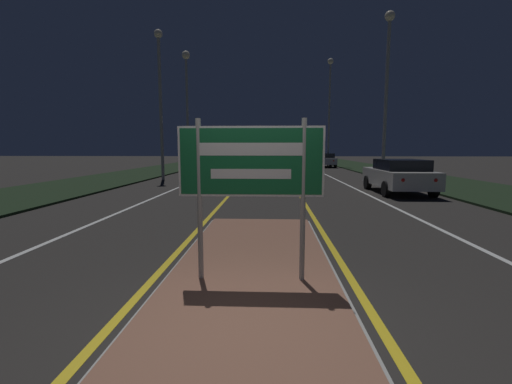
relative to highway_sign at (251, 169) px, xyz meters
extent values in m
plane|color=#282623|center=(0.00, -1.20, -1.60)|extent=(160.00, 160.00, 0.00)
cube|color=#999993|center=(0.00, 0.00, -1.58)|extent=(2.47, 8.08, 0.05)
cube|color=brown|center=(0.00, 0.00, -1.55)|extent=(2.35, 7.96, 0.10)
cube|color=black|center=(-9.50, 18.80, -1.56)|extent=(5.00, 100.00, 0.08)
cube|color=black|center=(9.50, 18.80, -1.56)|extent=(5.00, 100.00, 0.08)
cube|color=gold|center=(-1.42, 23.80, -1.60)|extent=(0.12, 70.00, 0.01)
cube|color=gold|center=(1.42, 23.80, -1.60)|extent=(0.12, 70.00, 0.01)
cube|color=silver|center=(-4.20, 23.80, -1.60)|extent=(0.12, 70.00, 0.01)
cube|color=silver|center=(4.20, 23.80, -1.60)|extent=(0.12, 70.00, 0.01)
cube|color=silver|center=(-7.20, 23.80, -1.60)|extent=(0.10, 70.00, 0.01)
cube|color=silver|center=(7.20, 23.80, -1.60)|extent=(0.10, 70.00, 0.01)
cylinder|color=#9E9E99|center=(-0.69, 0.00, -0.42)|extent=(0.07, 0.07, 2.16)
cylinder|color=#9E9E99|center=(0.69, 0.00, -0.42)|extent=(0.07, 0.07, 2.16)
cube|color=#146033|center=(0.00, 0.00, 0.10)|extent=(1.92, 0.04, 0.92)
cube|color=white|center=(0.00, -0.02, 0.10)|extent=(1.92, 0.00, 0.92)
cube|color=#146033|center=(0.00, -0.02, 0.10)|extent=(1.86, 0.01, 0.86)
cube|color=white|center=(0.00, -0.02, 0.26)|extent=(1.34, 0.01, 0.17)
cube|color=white|center=(0.00, -0.02, -0.06)|extent=(1.05, 0.01, 0.13)
cylinder|color=#9E9E99|center=(-6.20, 15.64, 2.50)|extent=(0.18, 0.18, 8.20)
sphere|color=#F9EAC6|center=(-6.20, 15.64, 6.74)|extent=(0.48, 0.48, 0.48)
cylinder|color=#9E9E99|center=(-6.49, 23.21, 2.88)|extent=(0.18, 0.18, 8.97)
sphere|color=#F9EAC6|center=(-6.49, 23.21, 7.55)|extent=(0.64, 0.64, 0.64)
cylinder|color=#9E9E99|center=(6.58, 15.17, 2.77)|extent=(0.18, 0.18, 8.76)
sphere|color=#F9EAC6|center=(6.58, 15.17, 7.32)|extent=(0.55, 0.55, 0.55)
cylinder|color=#9E9E99|center=(6.14, 31.40, 3.58)|extent=(0.18, 0.18, 10.36)
sphere|color=#F9EAC6|center=(6.14, 31.40, 8.93)|extent=(0.59, 0.59, 0.59)
cube|color=silver|center=(5.61, 10.13, -0.95)|extent=(1.87, 4.19, 0.68)
cube|color=black|center=(5.61, 9.88, -0.40)|extent=(1.65, 2.18, 0.43)
sphere|color=red|center=(5.03, 8.06, -0.87)|extent=(0.14, 0.14, 0.14)
sphere|color=red|center=(6.19, 8.06, -0.87)|extent=(0.14, 0.14, 0.14)
cylinder|color=black|center=(4.72, 11.43, -1.29)|extent=(0.22, 0.62, 0.62)
cylinder|color=black|center=(6.51, 11.43, -1.29)|extent=(0.22, 0.62, 0.62)
cylinder|color=black|center=(4.72, 8.83, -1.29)|extent=(0.22, 0.62, 0.62)
cylinder|color=black|center=(6.51, 8.83, -1.29)|extent=(0.22, 0.62, 0.62)
cube|color=navy|center=(2.36, 19.07, -0.97)|extent=(1.79, 4.65, 0.60)
cube|color=black|center=(2.36, 18.80, -0.46)|extent=(1.58, 2.42, 0.42)
sphere|color=red|center=(1.80, 16.77, -0.89)|extent=(0.14, 0.14, 0.14)
sphere|color=red|center=(2.92, 16.77, -0.89)|extent=(0.14, 0.14, 0.14)
cylinder|color=black|center=(1.50, 20.51, -1.27)|extent=(0.22, 0.67, 0.67)
cylinder|color=black|center=(3.22, 20.51, -1.27)|extent=(0.22, 0.67, 0.67)
cylinder|color=black|center=(1.50, 17.63, -1.27)|extent=(0.22, 0.67, 0.67)
cylinder|color=black|center=(3.22, 17.63, -1.27)|extent=(0.22, 0.67, 0.67)
cube|color=#B7B7BC|center=(5.63, 30.58, -0.97)|extent=(1.84, 4.40, 0.63)
cube|color=black|center=(5.63, 30.32, -0.44)|extent=(1.62, 2.29, 0.45)
sphere|color=red|center=(5.05, 28.40, -0.89)|extent=(0.14, 0.14, 0.14)
sphere|color=red|center=(6.20, 28.40, -0.89)|extent=(0.14, 0.14, 0.14)
cylinder|color=black|center=(4.74, 31.94, -1.29)|extent=(0.22, 0.64, 0.64)
cylinder|color=black|center=(6.51, 31.94, -1.29)|extent=(0.22, 0.64, 0.64)
cylinder|color=black|center=(4.74, 29.22, -1.29)|extent=(0.22, 0.64, 0.64)
cylinder|color=black|center=(6.51, 29.22, -1.29)|extent=(0.22, 0.64, 0.64)
cube|color=#4C514C|center=(5.84, 39.21, -0.94)|extent=(1.83, 4.64, 0.69)
cube|color=black|center=(5.84, 38.93, -0.34)|extent=(1.61, 2.41, 0.50)
sphere|color=red|center=(5.28, 36.91, -0.85)|extent=(0.14, 0.14, 0.14)
sphere|color=red|center=(6.41, 36.91, -0.85)|extent=(0.14, 0.14, 0.14)
cylinder|color=black|center=(4.97, 40.64, -1.28)|extent=(0.22, 0.64, 0.64)
cylinder|color=black|center=(6.72, 40.64, -1.28)|extent=(0.22, 0.64, 0.64)
cylinder|color=black|center=(4.97, 37.77, -1.28)|extent=(0.22, 0.64, 0.64)
cylinder|color=black|center=(6.72, 37.77, -1.28)|extent=(0.22, 0.64, 0.64)
cube|color=black|center=(-2.81, 14.49, -1.01)|extent=(1.87, 4.07, 0.56)
cube|color=black|center=(-2.81, 14.73, -0.53)|extent=(1.65, 2.12, 0.40)
sphere|color=white|center=(-3.39, 12.47, -0.94)|extent=(0.14, 0.14, 0.14)
sphere|color=white|center=(-2.23, 12.47, -0.94)|extent=(0.14, 0.14, 0.14)
cylinder|color=black|center=(-3.70, 13.23, -1.29)|extent=(0.22, 0.62, 0.62)
cylinder|color=black|center=(-1.91, 13.23, -1.29)|extent=(0.22, 0.62, 0.62)
cylinder|color=black|center=(-3.70, 15.75, -1.29)|extent=(0.22, 0.62, 0.62)
cylinder|color=black|center=(-1.91, 15.75, -1.29)|extent=(0.22, 0.62, 0.62)
camera|label=1|loc=(0.27, -4.49, 0.27)|focal=24.00mm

